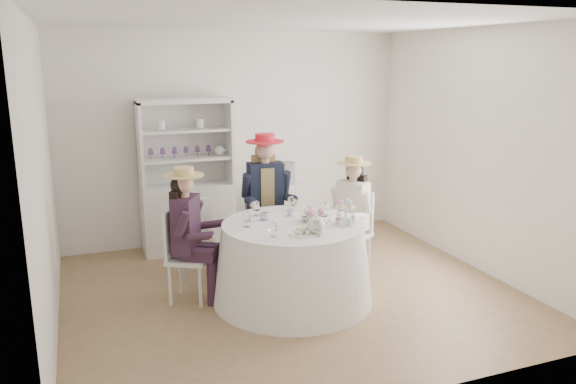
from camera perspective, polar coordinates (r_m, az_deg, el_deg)
name	(u,v)px	position (r m, az deg, el deg)	size (l,w,h in m)	color
ground	(291,292)	(5.91, 0.35, -10.17)	(4.50, 4.50, 0.00)	olive
ceiling	(292,21)	(5.42, 0.39, 16.98)	(4.50, 4.50, 0.00)	white
wall_back	(236,138)	(7.38, -5.29, 5.50)	(4.50, 4.50, 0.00)	white
wall_front	(402,218)	(3.76, 11.50, -2.56)	(4.50, 4.50, 0.00)	white
wall_left	(43,182)	(5.15, -23.66, 0.91)	(4.50, 4.50, 0.00)	white
wall_right	(479,151)	(6.65, 18.81, 3.95)	(4.50, 4.50, 0.00)	white
tea_table	(293,262)	(5.60, 0.49, -7.14)	(1.59, 1.59, 0.80)	white
hutch	(188,197)	(7.09, -10.15, -0.53)	(1.17, 0.54, 1.90)	silver
side_table	(284,211)	(7.52, -0.36, -1.89)	(0.48, 0.48, 0.75)	silver
hatbox	(284,173)	(7.40, -0.37, 1.95)	(0.28, 0.28, 0.28)	black
guest_left	(188,227)	(5.56, -10.09, -3.50)	(0.58, 0.53, 1.35)	silver
guest_mid	(266,192)	(6.40, -2.27, -0.04)	(0.56, 0.59, 1.54)	silver
guest_right	(351,208)	(6.28, 6.47, -1.59)	(0.57, 0.52, 1.32)	silver
spare_chair	(193,234)	(6.26, -9.63, -4.22)	(0.39, 0.39, 0.91)	silver
teacup_a	(264,217)	(5.57, -2.43, -2.55)	(0.09, 0.09, 0.07)	white
teacup_b	(290,213)	(5.71, 0.20, -2.17)	(0.06, 0.06, 0.06)	white
teacup_c	(315,215)	(5.65, 2.78, -2.35)	(0.08, 0.08, 0.06)	white
flower_bowl	(311,219)	(5.54, 2.32, -2.72)	(0.20, 0.20, 0.05)	white
flower_arrangement	(315,214)	(5.49, 2.75, -2.23)	(0.17, 0.18, 0.07)	pink
table_teapot	(316,225)	(5.16, 2.86, -3.39)	(0.24, 0.17, 0.18)	white
sandwich_plate	(303,233)	(5.13, 1.54, -4.18)	(0.26, 0.26, 0.06)	white
cupcake_stand	(346,215)	(5.46, 5.88, -2.38)	(0.25, 0.25, 0.23)	white
stemware_set	(293,216)	(5.45, 0.50, -2.45)	(0.97, 0.97, 0.15)	white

